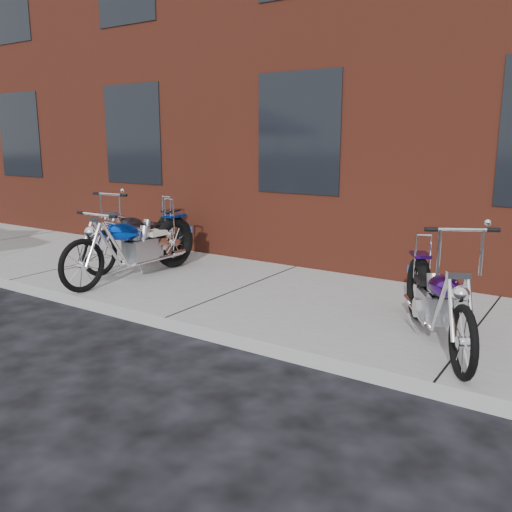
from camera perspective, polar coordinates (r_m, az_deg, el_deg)
The scene contains 6 objects.
ground at distance 6.28m, azimuth -9.49°, elevation -7.72°, with size 120.00×120.00×0.00m, color black.
sidewalk at distance 7.36m, azimuth -1.52°, elevation -3.93°, with size 22.00×3.00×0.15m, color gray.
building_brick at distance 13.07m, azimuth 16.09°, elevation 20.07°, with size 22.00×10.00×8.00m, color maroon.
chopper_purple at distance 5.60m, azimuth 18.47°, elevation -4.73°, with size 1.22×1.97×1.25m.
chopper_blue at distance 7.96m, azimuth -12.55°, elevation 0.88°, with size 0.60×2.48×1.08m.
chopper_third at distance 8.82m, azimuth -12.04°, elevation 1.87°, with size 0.57×2.36×1.20m.
Camera 1 is at (4.07, -4.28, 2.13)m, focal length 38.00 mm.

